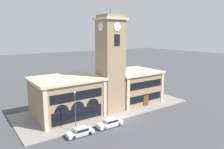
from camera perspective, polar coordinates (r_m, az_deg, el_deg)
ground_plane at (r=43.58m, az=3.68°, el=-11.37°), size 300.00×300.00×0.00m
sidewalk_kerb at (r=49.18m, az=-1.81°, el=-8.63°), size 38.00×14.87×0.15m
clock_tower at (r=45.09m, az=-0.42°, el=2.65°), size 5.24×5.24×21.19m
town_hall_left_wing at (r=44.45m, az=-11.75°, el=-5.73°), size 13.13×10.50×7.86m
town_hall_right_wing at (r=53.24m, az=5.25°, el=-2.97°), size 11.95×10.50×7.54m
parked_car_near at (r=36.99m, az=-8.30°, el=-14.49°), size 4.57×1.85×1.33m
parked_car_mid at (r=39.71m, az=-0.51°, el=-12.48°), size 4.82×1.81×1.39m
street_lamp at (r=37.22m, az=-9.65°, el=-8.02°), size 0.36×0.36×6.82m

